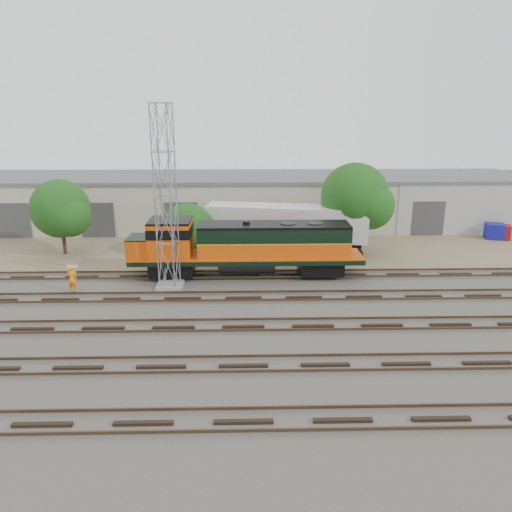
{
  "coord_description": "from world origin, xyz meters",
  "views": [
    {
      "loc": [
        0.09,
        -29.22,
        12.2
      ],
      "look_at": [
        0.89,
        4.0,
        2.2
      ],
      "focal_mm": 35.0,
      "sensor_mm": 36.0,
      "label": 1
    }
  ],
  "objects_px": {
    "signal_tower": "(166,202)",
    "worker": "(72,279)",
    "semi_trailer": "(290,224)",
    "locomotive": "(242,246)"
  },
  "relations": [
    {
      "from": "locomotive",
      "to": "semi_trailer",
      "type": "relative_size",
      "value": 1.24
    },
    {
      "from": "signal_tower",
      "to": "worker",
      "type": "height_order",
      "value": "signal_tower"
    },
    {
      "from": "worker",
      "to": "locomotive",
      "type": "bearing_deg",
      "value": -163.85
    },
    {
      "from": "worker",
      "to": "signal_tower",
      "type": "bearing_deg",
      "value": -170.13
    },
    {
      "from": "locomotive",
      "to": "signal_tower",
      "type": "relative_size",
      "value": 1.38
    },
    {
      "from": "locomotive",
      "to": "semi_trailer",
      "type": "distance_m",
      "value": 7.24
    },
    {
      "from": "locomotive",
      "to": "worker",
      "type": "distance_m",
      "value": 12.06
    },
    {
      "from": "locomotive",
      "to": "worker",
      "type": "height_order",
      "value": "locomotive"
    },
    {
      "from": "locomotive",
      "to": "signal_tower",
      "type": "height_order",
      "value": "signal_tower"
    },
    {
      "from": "signal_tower",
      "to": "semi_trailer",
      "type": "distance_m",
      "value": 12.64
    }
  ]
}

